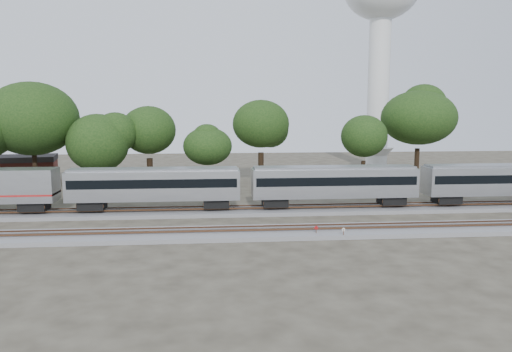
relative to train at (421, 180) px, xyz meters
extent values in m
plane|color=#383328|center=(-21.79, -6.00, -3.40)|extent=(160.00, 160.00, 0.00)
cube|color=slate|center=(-21.79, 0.00, -3.20)|extent=(160.00, 5.00, 0.40)
cube|color=brown|center=(-21.79, -0.72, -2.75)|extent=(160.00, 0.08, 0.15)
cube|color=brown|center=(-21.79, 0.72, -2.75)|extent=(160.00, 0.08, 0.15)
cube|color=slate|center=(-21.79, -10.00, -3.20)|extent=(160.00, 5.00, 0.40)
cube|color=brown|center=(-21.79, -10.72, -2.75)|extent=(160.00, 0.08, 0.15)
cube|color=brown|center=(-21.79, -9.28, -2.75)|extent=(160.00, 0.08, 0.15)
cube|color=#B7BABF|center=(-46.66, 0.00, 0.08)|extent=(11.43, 3.23, 3.56)
cube|color=black|center=(-43.37, 0.00, -2.19)|extent=(2.80, 2.37, 0.97)
cube|color=#B7BABF|center=(-30.45, 0.00, -0.08)|extent=(18.76, 3.23, 3.23)
cube|color=black|center=(-30.45, 0.00, 0.24)|extent=(18.11, 3.28, 0.97)
cube|color=gray|center=(-30.45, 0.00, 1.59)|extent=(18.33, 2.59, 0.38)
cube|color=black|center=(-37.24, 0.00, -2.19)|extent=(2.80, 2.37, 0.97)
cube|color=black|center=(-23.65, 0.00, -2.19)|extent=(2.80, 2.37, 0.97)
cube|color=#B7BABF|center=(-10.24, 0.00, -0.08)|extent=(18.76, 3.23, 3.23)
cube|color=black|center=(-10.24, 0.00, 0.24)|extent=(18.11, 3.28, 0.97)
cube|color=gray|center=(-10.24, 0.00, 1.59)|extent=(18.33, 2.59, 0.38)
cube|color=black|center=(-17.03, 0.00, -2.19)|extent=(2.80, 2.37, 0.97)
cube|color=black|center=(-3.45, 0.00, -2.19)|extent=(2.80, 2.37, 0.97)
cube|color=#B7BABF|center=(9.96, 0.00, -0.08)|extent=(18.76, 3.23, 3.23)
cube|color=black|center=(9.96, 0.00, 0.24)|extent=(18.11, 3.28, 0.97)
cube|color=gray|center=(9.96, 0.00, 1.59)|extent=(18.33, 2.59, 0.38)
cube|color=black|center=(3.17, 0.00, -2.19)|extent=(2.80, 2.37, 0.97)
cylinder|color=#512D19|center=(-14.67, -11.39, -2.92)|extent=(0.06, 0.06, 0.95)
cylinder|color=#A70B11|center=(-14.67, -11.39, -2.50)|extent=(0.33, 0.15, 0.34)
cylinder|color=#512D19|center=(-12.38, -12.34, -2.92)|extent=(0.06, 0.06, 0.96)
cylinder|color=silver|center=(-12.38, -12.34, -2.49)|extent=(0.33, 0.16, 0.34)
cube|color=#512D19|center=(-15.14, -12.05, -3.25)|extent=(0.56, 0.43, 0.30)
cylinder|color=silver|center=(7.79, 39.02, 10.92)|extent=(4.09, 4.09, 28.65)
cone|color=silver|center=(7.79, 39.02, -1.35)|extent=(6.55, 6.55, 4.09)
cube|color=maroon|center=(-52.97, 24.31, -1.60)|extent=(10.00, 7.87, 3.59)
cube|color=black|center=(-52.97, 24.31, 0.59)|extent=(10.24, 8.10, 0.81)
cylinder|color=black|center=(-47.62, 13.23, -0.62)|extent=(0.70, 0.70, 5.55)
ellipsoid|color=black|center=(-47.62, 13.23, 6.91)|extent=(10.47, 10.47, 8.90)
cylinder|color=black|center=(-39.02, 12.01, -1.48)|extent=(0.70, 0.70, 3.85)
ellipsoid|color=black|center=(-39.02, 12.01, 3.75)|extent=(7.26, 7.26, 6.17)
cylinder|color=black|center=(-32.86, 15.98, -1.08)|extent=(0.70, 0.70, 4.65)
ellipsoid|color=black|center=(-32.86, 15.98, 5.23)|extent=(8.76, 8.76, 7.45)
cylinder|color=black|center=(-24.63, 10.60, -1.59)|extent=(0.70, 0.70, 3.62)
ellipsoid|color=black|center=(-24.63, 10.60, 3.33)|extent=(6.83, 6.83, 5.81)
cylinder|color=black|center=(-16.70, 19.53, -0.89)|extent=(0.70, 0.70, 5.03)
ellipsoid|color=black|center=(-16.70, 19.53, 5.93)|extent=(9.48, 9.48, 8.06)
cylinder|color=black|center=(-2.34, 14.62, -1.33)|extent=(0.70, 0.70, 4.15)
ellipsoid|color=black|center=(-2.34, 14.62, 4.30)|extent=(7.82, 7.82, 6.65)
cylinder|color=black|center=(7.59, 19.25, -0.65)|extent=(0.70, 0.70, 5.50)
ellipsoid|color=black|center=(7.59, 19.25, 6.81)|extent=(10.37, 10.37, 8.81)
camera|label=1|loc=(-24.07, -55.11, 8.42)|focal=35.00mm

